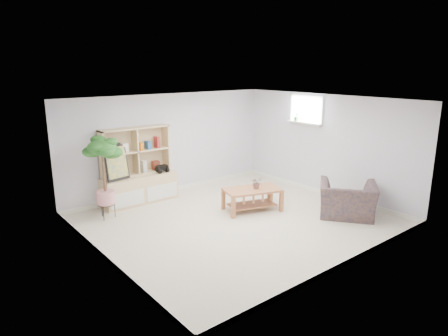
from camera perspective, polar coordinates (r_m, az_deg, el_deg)
floor at (r=8.11m, az=1.81°, el=-7.52°), size 5.50×5.00×0.01m
ceiling at (r=7.56m, az=1.95°, el=9.63°), size 5.50×5.00×0.01m
walls at (r=7.75m, az=1.88°, el=0.75°), size 5.51×5.01×2.40m
baseboard at (r=8.10m, az=1.81°, el=-7.19°), size 5.50×5.00×0.10m
window at (r=9.96m, az=11.72°, el=8.17°), size 0.10×0.98×0.68m
window_sill at (r=9.96m, az=11.40°, el=6.33°), size 0.14×1.00×0.04m
storage_unit at (r=9.12m, az=-12.15°, el=0.30°), size 1.71×0.58×1.71m
poster at (r=8.80m, az=-15.11°, el=0.66°), size 0.55×0.21×0.74m
toy_truck at (r=9.31m, az=-8.87°, el=-0.04°), size 0.35×0.24×0.19m
coffee_table at (r=8.61m, az=4.04°, el=-4.52°), size 1.33×0.98×0.48m
table_plant at (r=8.53m, az=4.66°, el=-2.09°), size 0.24×0.21×0.26m
floor_tree at (r=8.32m, az=-16.73°, el=-1.41°), size 0.77×0.77×1.70m
armchair at (r=8.57m, az=17.21°, el=-4.05°), size 1.44×1.47×0.82m
sill_plant at (r=10.12m, az=10.22°, el=7.25°), size 0.15×0.14×0.22m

